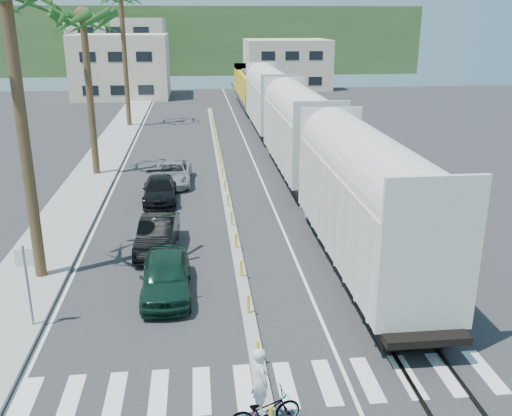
{
  "coord_description": "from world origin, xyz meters",
  "views": [
    {
      "loc": [
        -1.61,
        -15.7,
        9.97
      ],
      "look_at": [
        0.91,
        8.03,
        2.0
      ],
      "focal_mm": 40.0,
      "sensor_mm": 36.0,
      "label": 1
    }
  ],
  "objects": [
    {
      "name": "buildings",
      "position": [
        -6.41,
        71.66,
        4.36
      ],
      "size": [
        38.0,
        27.0,
        10.0
      ],
      "color": "beige",
      "rests_on": "ground"
    },
    {
      "name": "ground",
      "position": [
        0.0,
        0.0,
        0.0
      ],
      "size": [
        140.0,
        140.0,
        0.0
      ],
      "primitive_type": "plane",
      "color": "#28282B",
      "rests_on": "ground"
    },
    {
      "name": "median",
      "position": [
        0.0,
        19.96,
        0.09
      ],
      "size": [
        0.45,
        60.0,
        0.85
      ],
      "color": "gray",
      "rests_on": "ground"
    },
    {
      "name": "car_rear",
      "position": [
        -3.17,
        19.39,
        0.69
      ],
      "size": [
        2.58,
        5.09,
        1.37
      ],
      "primitive_type": "imported",
      "rotation": [
        0.0,
        0.0,
        -0.03
      ],
      "color": "#AFB2B4",
      "rests_on": "ground"
    },
    {
      "name": "freight_train",
      "position": [
        5.0,
        25.95,
        2.91
      ],
      "size": [
        3.0,
        60.94,
        5.85
      ],
      "color": "beige",
      "rests_on": "ground"
    },
    {
      "name": "rails",
      "position": [
        5.0,
        28.0,
        0.03
      ],
      "size": [
        1.56,
        100.0,
        0.06
      ],
      "color": "black",
      "rests_on": "ground"
    },
    {
      "name": "car_lead",
      "position": [
        -2.92,
        4.06,
        0.78
      ],
      "size": [
        2.04,
        4.67,
        1.57
      ],
      "primitive_type": "imported",
      "rotation": [
        0.0,
        0.0,
        0.02
      ],
      "color": "black",
      "rests_on": "ground"
    },
    {
      "name": "car_second",
      "position": [
        -3.49,
        8.47,
        0.74
      ],
      "size": [
        2.23,
        4.72,
        1.48
      ],
      "primitive_type": "imported",
      "rotation": [
        0.0,
        0.0,
        -0.07
      ],
      "color": "black",
      "rests_on": "ground"
    },
    {
      "name": "car_third",
      "position": [
        -3.78,
        15.81,
        0.67
      ],
      "size": [
        2.2,
        4.73,
        1.33
      ],
      "primitive_type": "imported",
      "rotation": [
        0.0,
        0.0,
        0.04
      ],
      "color": "black",
      "rests_on": "ground"
    },
    {
      "name": "cyclist",
      "position": [
        -0.15,
        -3.72,
        0.73
      ],
      "size": [
        1.63,
        2.28,
        2.33
      ],
      "rotation": [
        0.0,
        0.0,
        1.82
      ],
      "color": "#9EA0A5",
      "rests_on": "ground"
    },
    {
      "name": "street_sign",
      "position": [
        -7.3,
        2.0,
        1.97
      ],
      "size": [
        0.6,
        0.08,
        3.0
      ],
      "color": "slate",
      "rests_on": "ground"
    },
    {
      "name": "crosswalk",
      "position": [
        0.0,
        -2.0,
        0.01
      ],
      "size": [
        14.0,
        2.2,
        0.01
      ],
      "primitive_type": "cube",
      "color": "silver",
      "rests_on": "ground"
    },
    {
      "name": "hillside",
      "position": [
        0.0,
        100.0,
        6.0
      ],
      "size": [
        80.0,
        20.0,
        12.0
      ],
      "primitive_type": "cube",
      "color": "#385628",
      "rests_on": "ground"
    },
    {
      "name": "lane_markings",
      "position": [
        -2.15,
        25.0,
        0.0
      ],
      "size": [
        9.42,
        90.0,
        0.01
      ],
      "color": "silver",
      "rests_on": "ground"
    },
    {
      "name": "palm_trees",
      "position": [
        -8.1,
        22.7,
        10.81
      ],
      "size": [
        3.5,
        37.2,
        13.75
      ],
      "color": "brown",
      "rests_on": "ground"
    },
    {
      "name": "sidewalk",
      "position": [
        -8.5,
        25.0,
        0.07
      ],
      "size": [
        3.0,
        90.0,
        0.15
      ],
      "primitive_type": "cube",
      "color": "gray",
      "rests_on": "ground"
    }
  ]
}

